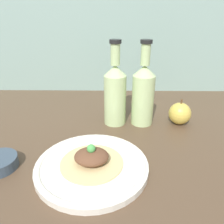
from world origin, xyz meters
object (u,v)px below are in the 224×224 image
object	(u,v)px
apple	(179,113)
plate	(90,165)
cider_bottle_left	(115,93)
cider_bottle_right	(142,93)
plated_food	(90,158)

from	to	relation	value
apple	plate	bearing A→B (deg)	-138.45
cider_bottle_left	cider_bottle_right	world-z (taller)	same
plated_food	cider_bottle_left	distance (cm)	28.80
cider_bottle_right	apple	size ratio (longest dim) A/B	3.11
plated_food	cider_bottle_right	world-z (taller)	cider_bottle_right
plated_food	cider_bottle_left	size ratio (longest dim) A/B	0.55
plate	apple	xyz separation A→B (cm)	(29.80, 26.41, 2.95)
plated_food	apple	world-z (taller)	apple
plated_food	apple	size ratio (longest dim) A/B	1.72
plate	apple	size ratio (longest dim) A/B	3.09
cider_bottle_left	cider_bottle_right	distance (cm)	9.65
plated_food	cider_bottle_right	bearing A→B (deg)	59.23
cider_bottle_right	plated_food	bearing A→B (deg)	-120.77
plate	cider_bottle_left	size ratio (longest dim) A/B	1.00
cider_bottle_left	plate	bearing A→B (deg)	-103.25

